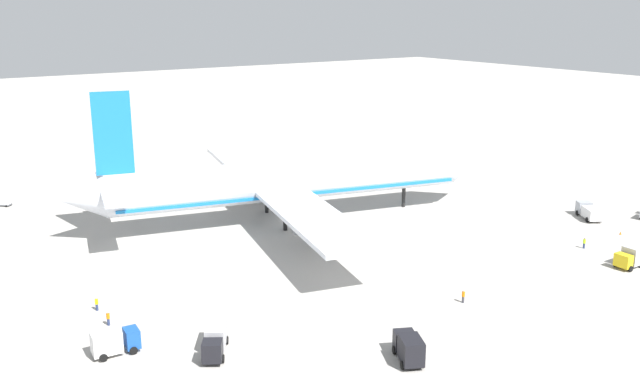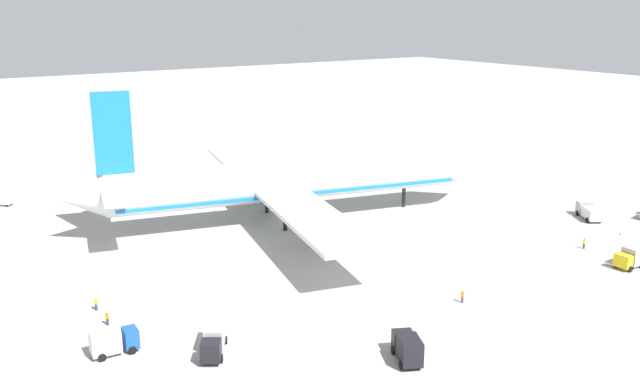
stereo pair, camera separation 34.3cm
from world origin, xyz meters
name	(u,v)px [view 2 (the right image)]	position (x,y,z in m)	size (l,w,h in m)	color
ground_plane	(293,219)	(0.00, 0.00, 0.00)	(600.00, 600.00, 0.00)	#ADA8A0
airliner	(285,181)	(-1.18, 0.37, 7.14)	(76.22, 72.72, 24.19)	silver
service_truck_0	(214,339)	(-33.19, -37.22, 1.58)	(5.36, 6.75, 2.86)	black
service_truck_1	(408,347)	(-16.82, -50.67, 1.65)	(4.23, 5.66, 3.08)	black
service_truck_2	(589,211)	(44.40, -29.72, 1.39)	(5.46, 6.88, 2.54)	#999EA5
service_truck_3	(631,257)	(28.54, -47.84, 1.62)	(4.63, 2.65, 3.08)	yellow
service_truck_5	(113,341)	(-42.52, -31.39, 1.57)	(5.24, 2.76, 2.86)	#194CA5
baggage_cart_0	(4,202)	(-41.42, 38.33, 0.65)	(2.87, 2.94, 1.17)	#595B60
ground_worker_0	(107,318)	(-40.89, -23.93, 0.90)	(0.54, 0.54, 1.77)	navy
ground_worker_1	(96,303)	(-40.77, -18.97, 0.91)	(0.52, 0.52, 1.78)	navy
ground_worker_3	(584,243)	(29.96, -39.06, 0.88)	(0.56, 0.56, 1.72)	navy
ground_worker_5	(463,296)	(-0.91, -43.11, 0.89)	(0.55, 0.55, 1.74)	#3F3F47
traffic_cone_0	(621,233)	(40.99, -38.28, 0.28)	(0.36, 0.36, 0.55)	orange
traffic_cone_1	(134,183)	(-15.33, 40.19, 0.28)	(0.36, 0.36, 0.55)	orange
traffic_cone_2	(425,177)	(40.94, 9.74, 0.28)	(0.36, 0.36, 0.55)	orange
traffic_cone_3	(299,166)	(23.23, 34.65, 0.28)	(0.36, 0.36, 0.55)	orange
traffic_cone_4	(400,168)	(41.89, 19.64, 0.28)	(0.36, 0.36, 0.55)	orange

